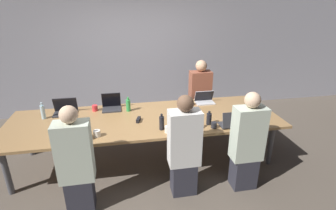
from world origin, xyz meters
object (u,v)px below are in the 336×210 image
object	(u,v)px
cup_near_right	(214,125)
laptop_near_right	(232,122)
bottle_near_midright	(162,123)
person_near_right	(247,144)
cup_near_midright	(167,129)
person_near_midright	(184,148)
bottle_near_right	(209,119)
person_far_right	(200,97)
laptop_far_left	(65,109)
person_near_left	(76,163)
bottle_far_midleft	(128,105)
laptop_far_right	(204,99)
bottle_far_left	(43,112)
cup_near_left	(97,133)
cup_far_midleft	(95,108)
stapler	(138,120)
cup_far_right	(191,103)
laptop_near_left	(75,135)
laptop_near_midright	(184,126)
laptop_far_midleft	(111,105)

from	to	relation	value
cup_near_right	laptop_near_right	bearing A→B (deg)	-2.76
bottle_near_midright	person_near_right	bearing A→B (deg)	-24.93
cup_near_midright	laptop_near_right	bearing A→B (deg)	0.06
person_near_midright	bottle_near_midright	size ratio (longest dim) A/B	5.89
cup_near_right	bottle_near_right	size ratio (longest dim) A/B	0.43
person_far_right	laptop_far_left	distance (m)	2.43
laptop_near_right	bottle_near_right	world-z (taller)	laptop_near_right
person_near_left	bottle_far_midleft	xyz separation A→B (m)	(0.67, 1.28, 0.17)
laptop_far_right	bottle_far_left	distance (m)	2.63
cup_near_left	bottle_far_midleft	world-z (taller)	bottle_far_midleft
laptop_far_left	bottle_near_midright	xyz separation A→B (m)	(1.42, -0.84, 0.03)
laptop_near_right	cup_far_midleft	world-z (taller)	laptop_near_right
cup_near_left	person_near_midright	bearing A→B (deg)	-20.71
cup_near_right	laptop_far_left	distance (m)	2.34
laptop_far_left	stapler	bearing A→B (deg)	-24.66
cup_far_right	cup_far_midleft	distance (m)	1.61
laptop_near_left	laptop_far_right	bearing A→B (deg)	-155.01
laptop_far_left	bottle_far_left	xyz separation A→B (m)	(-0.29, -0.15, 0.04)
person_near_left	person_near_right	bearing A→B (deg)	-178.89
laptop_near_left	cup_far_midleft	size ratio (longest dim) A/B	3.44
bottle_near_right	laptop_near_midright	world-z (taller)	laptop_near_midright
bottle_near_right	stapler	distance (m)	1.04
bottle_near_midright	laptop_far_left	bearing A→B (deg)	149.31
cup_near_left	bottle_far_left	size ratio (longest dim) A/B	0.35
laptop_near_left	person_near_left	xyz separation A→B (m)	(0.05, -0.45, -0.13)
cup_far_midleft	laptop_near_midright	bearing A→B (deg)	-37.23
cup_near_right	person_far_right	size ratio (longest dim) A/B	0.06
laptop_near_right	bottle_near_midright	bearing A→B (deg)	-5.93
person_near_midright	laptop_far_right	bearing A→B (deg)	-117.62
laptop_near_midright	laptop_far_right	bearing A→B (deg)	-122.07
cup_near_right	person_near_left	size ratio (longest dim) A/B	0.06
cup_near_left	person_near_right	bearing A→B (deg)	-13.09
cup_far_midleft	stapler	size ratio (longest dim) A/B	0.61
bottle_near_right	laptop_far_left	world-z (taller)	laptop_far_left
cup_near_left	bottle_far_left	distance (m)	1.11
laptop_far_midleft	stapler	xyz separation A→B (m)	(0.40, -0.56, -0.05)
cup_near_right	bottle_near_right	world-z (taller)	bottle_near_right
laptop_near_midright	cup_near_midright	xyz separation A→B (m)	(-0.24, -0.00, -0.02)
cup_far_right	laptop_near_midright	distance (m)	0.98
cup_near_right	person_near_left	xyz separation A→B (m)	(-1.83, -0.44, -0.11)
cup_near_left	stapler	distance (m)	0.69
person_near_right	person_far_right	size ratio (longest dim) A/B	0.99
laptop_near_left	laptop_far_midleft	bearing A→B (deg)	-114.76
laptop_near_right	cup_far_right	size ratio (longest dim) A/B	3.69
cup_near_left	stapler	bearing A→B (deg)	32.45
person_near_right	cup_near_left	world-z (taller)	person_near_right
stapler	bottle_near_midright	bearing A→B (deg)	-30.88
cup_far_right	bottle_far_midleft	size ratio (longest dim) A/B	0.37
laptop_near_right	laptop_far_midleft	bearing A→B (deg)	-30.46
person_near_left	person_near_midright	bearing A→B (deg)	-176.60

